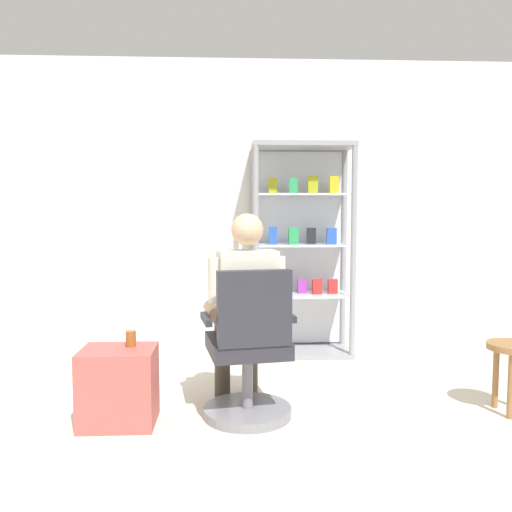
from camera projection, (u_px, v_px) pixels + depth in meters
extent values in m
cube|color=silver|center=(256.00, 206.00, 5.01)|extent=(6.00, 0.10, 2.70)
cylinder|color=gray|center=(256.00, 252.00, 4.55)|extent=(0.05, 0.05, 1.90)
cylinder|color=gray|center=(353.00, 252.00, 4.59)|extent=(0.05, 0.05, 1.90)
cylinder|color=gray|center=(254.00, 249.00, 4.94)|extent=(0.05, 0.05, 1.90)
cylinder|color=gray|center=(344.00, 249.00, 4.98)|extent=(0.05, 0.05, 1.90)
cube|color=gray|center=(302.00, 146.00, 4.69)|extent=(0.90, 0.45, 0.04)
cube|color=gray|center=(301.00, 351.00, 4.84)|extent=(0.90, 0.45, 0.04)
cube|color=silver|center=(299.00, 249.00, 4.98)|extent=(0.84, 0.02, 1.80)
cube|color=silver|center=(301.00, 294.00, 4.80)|extent=(0.82, 0.39, 0.02)
cube|color=silver|center=(269.00, 287.00, 4.76)|extent=(0.09, 0.05, 0.12)
cube|color=black|center=(285.00, 284.00, 4.82)|extent=(0.08, 0.05, 0.16)
cube|color=purple|center=(302.00, 286.00, 4.80)|extent=(0.09, 0.04, 0.13)
cube|color=red|center=(317.00, 287.00, 4.75)|extent=(0.09, 0.05, 0.14)
cube|color=red|center=(333.00, 286.00, 4.78)|extent=(0.09, 0.05, 0.13)
cube|color=silver|center=(302.00, 245.00, 4.76)|extent=(0.82, 0.39, 0.02)
cube|color=#264CB2|center=(273.00, 235.00, 4.72)|extent=(0.07, 0.04, 0.16)
cube|color=#268C4C|center=(293.00, 236.00, 4.71)|extent=(0.09, 0.05, 0.15)
cube|color=black|center=(311.00, 236.00, 4.79)|extent=(0.09, 0.06, 0.14)
cube|color=#264CB2|center=(332.00, 236.00, 4.73)|extent=(0.09, 0.04, 0.14)
cube|color=silver|center=(302.00, 195.00, 4.72)|extent=(0.82, 0.39, 0.02)
cube|color=#999919|center=(273.00, 186.00, 4.75)|extent=(0.08, 0.04, 0.14)
cube|color=#268C4C|center=(293.00, 186.00, 4.68)|extent=(0.08, 0.05, 0.13)
cube|color=#999919|center=(313.00, 185.00, 4.72)|extent=(0.09, 0.05, 0.16)
cube|color=gold|center=(334.00, 185.00, 4.70)|extent=(0.08, 0.05, 0.15)
cylinder|color=slate|center=(248.00, 412.00, 3.37)|extent=(0.56, 0.56, 0.06)
cylinder|color=slate|center=(247.00, 380.00, 3.35)|extent=(0.07, 0.07, 0.41)
cube|color=#26262D|center=(247.00, 345.00, 3.33)|extent=(0.55, 0.55, 0.10)
cube|color=#26262D|center=(254.00, 308.00, 3.10)|extent=(0.45, 0.15, 0.45)
cube|color=#26262D|center=(287.00, 315.00, 3.37)|extent=(0.09, 0.30, 0.04)
cube|color=#26262D|center=(206.00, 319.00, 3.26)|extent=(0.09, 0.30, 0.04)
cylinder|color=#3F382D|center=(256.00, 323.00, 3.54)|extent=(0.20, 0.42, 0.14)
cylinder|color=#3F382D|center=(250.00, 356.00, 3.76)|extent=(0.11, 0.11, 0.56)
cylinder|color=#3F382D|center=(227.00, 324.00, 3.50)|extent=(0.20, 0.42, 0.14)
cylinder|color=#3F382D|center=(222.00, 357.00, 3.71)|extent=(0.11, 0.11, 0.56)
cube|color=beige|center=(247.00, 290.00, 3.30)|extent=(0.39, 0.28, 0.50)
sphere|color=tan|center=(247.00, 230.00, 3.27)|extent=(0.20, 0.20, 0.20)
cylinder|color=beige|center=(278.00, 278.00, 3.34)|extent=(0.09, 0.09, 0.28)
cylinder|color=tan|center=(271.00, 308.00, 3.53)|extent=(0.13, 0.31, 0.08)
cylinder|color=beige|center=(215.00, 280.00, 3.25)|extent=(0.09, 0.09, 0.28)
cylinder|color=tan|center=(212.00, 310.00, 3.45)|extent=(0.13, 0.31, 0.08)
cube|color=#B24C47|center=(119.00, 386.00, 3.24)|extent=(0.45, 0.36, 0.47)
cylinder|color=brown|center=(131.00, 339.00, 3.27)|extent=(0.06, 0.06, 0.10)
cylinder|color=olive|center=(496.00, 377.00, 3.51)|extent=(0.04, 0.04, 0.42)
cylinder|color=olive|center=(511.00, 386.00, 3.32)|extent=(0.04, 0.04, 0.42)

